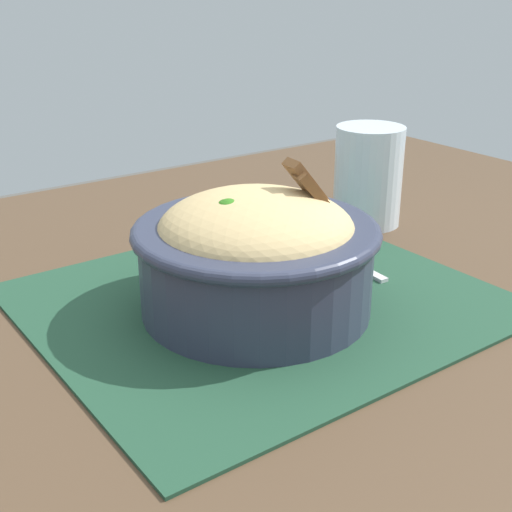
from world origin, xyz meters
TOP-DOWN VIEW (x-y plane):
  - table at (0.00, 0.00)m, footprint 1.24×0.87m
  - placemat at (0.01, -0.01)m, footprint 0.39×0.35m
  - bowl at (-0.01, -0.03)m, footprint 0.21×0.21m
  - fork at (0.13, 0.02)m, footprint 0.02×0.13m
  - drinking_glass at (0.23, 0.09)m, footprint 0.08×0.08m

SIDE VIEW (x-z plane):
  - table at x=0.00m, z-range 0.31..1.08m
  - placemat at x=0.01m, z-range 0.77..0.78m
  - fork at x=0.13m, z-range 0.78..0.78m
  - drinking_glass at x=0.23m, z-range 0.77..0.88m
  - bowl at x=-0.01m, z-range 0.77..0.90m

